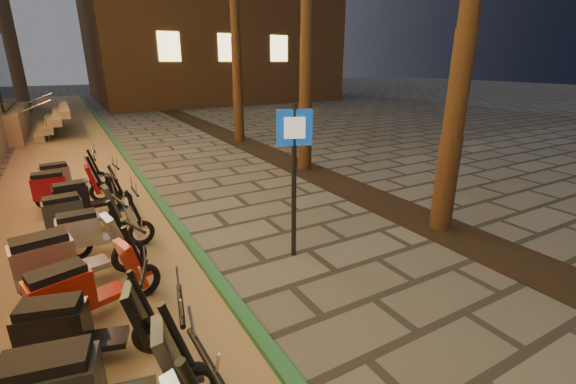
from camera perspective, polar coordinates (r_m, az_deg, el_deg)
ground at (r=4.73m, az=11.52°, el=-22.99°), size 120.00×120.00×0.00m
parking_strip at (r=12.93m, az=-29.51°, el=2.40°), size 3.40×60.00×0.01m
green_curb at (r=13.01m, az=-22.12°, el=3.77°), size 0.18×60.00×0.10m
planting_strip at (r=10.17m, az=8.49°, el=0.80°), size 1.20×40.00×0.02m
pedestrian_sign at (r=6.03m, az=0.91°, el=4.50°), size 0.53×0.22×2.52m
scooter_5 at (r=4.81m, az=-28.54°, el=-17.31°), size 1.52×0.78×1.08m
scooter_6 at (r=5.45m, az=-28.11°, el=-12.51°), size 1.58×0.83×1.12m
scooter_7 at (r=6.24m, az=-30.00°, el=-8.40°), size 1.75×0.75×1.23m
scooter_8 at (r=7.18m, az=-26.69°, el=-5.07°), size 1.50×0.53×1.06m
scooter_9 at (r=8.16m, az=-28.69°, el=-2.59°), size 1.53×0.56×1.07m
scooter_10 at (r=8.98m, az=-27.99°, el=-0.71°), size 1.50×0.56×1.06m
scooter_11 at (r=9.86m, az=-30.46°, el=0.63°), size 1.56×0.55×1.11m
scooter_12 at (r=10.85m, az=-30.00°, el=2.04°), size 1.50×0.57×1.05m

